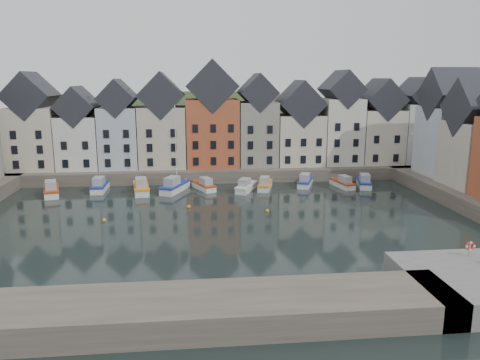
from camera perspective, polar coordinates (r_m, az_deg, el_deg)
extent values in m
plane|color=black|center=(54.46, -2.08, -5.58)|extent=(260.00, 260.00, 0.00)
cube|color=#4B423A|center=(83.29, -3.46, 1.40)|extent=(90.00, 16.00, 2.00)
cube|color=#4B423A|center=(34.28, -17.02, -15.56)|extent=(50.00, 6.00, 2.00)
ellipsoid|color=#223219|center=(113.23, -3.91, -5.58)|extent=(153.60, 70.40, 64.00)
sphere|color=black|center=(103.52, -11.83, 7.60)|extent=(5.77, 5.77, 5.77)
sphere|color=black|center=(116.27, 8.27, 7.93)|extent=(5.27, 5.27, 5.27)
sphere|color=black|center=(111.95, 12.57, 7.48)|extent=(5.07, 5.07, 5.07)
sphere|color=black|center=(108.72, 3.51, 7.58)|extent=(5.01, 5.01, 5.01)
sphere|color=black|center=(114.10, -23.49, 6.19)|extent=(3.94, 3.94, 3.94)
sphere|color=black|center=(116.69, 10.00, 7.86)|extent=(5.21, 5.21, 5.21)
sphere|color=black|center=(110.82, -3.12, 7.94)|extent=(5.45, 5.45, 5.45)
sphere|color=black|center=(108.58, 16.55, 6.77)|extent=(4.49, 4.49, 4.49)
cube|color=beige|center=(84.37, -23.73, 4.68)|extent=(7.67, 8.00, 10.07)
cube|color=#212229|center=(83.85, -24.14, 9.37)|extent=(7.67, 8.16, 7.67)
cube|color=silver|center=(82.52, -18.87, 4.39)|extent=(6.56, 8.00, 8.61)
cube|color=#212229|center=(81.98, -19.16, 8.50)|extent=(6.56, 8.16, 6.56)
cube|color=#B2BCC6|center=(81.21, -14.40, 5.05)|extent=(6.20, 8.00, 10.02)
cube|color=#212229|center=(80.69, -14.65, 9.66)|extent=(6.20, 8.16, 6.20)
cube|color=#BCB29F|center=(80.46, -9.37, 5.23)|extent=(7.70, 8.00, 10.08)
cube|color=#212229|center=(79.93, -9.55, 10.18)|extent=(7.70, 8.16, 7.70)
cube|color=#A94E30|center=(80.31, -3.41, 5.79)|extent=(8.69, 8.00, 11.28)
cube|color=#212229|center=(79.81, -3.48, 11.36)|extent=(8.69, 8.16, 8.69)
cube|color=gray|center=(81.03, 2.07, 5.69)|extent=(6.43, 8.00, 10.78)
cube|color=#212229|center=(80.53, 2.11, 10.63)|extent=(6.43, 8.16, 6.43)
cube|color=beige|center=(82.49, 7.11, 4.94)|extent=(7.88, 8.00, 8.56)
cube|color=#212229|center=(81.93, 7.23, 9.26)|extent=(7.88, 8.16, 7.88)
cube|color=silver|center=(84.27, 12.03, 5.85)|extent=(6.50, 8.00, 11.27)
cube|color=#212229|center=(83.80, 12.26, 10.77)|extent=(6.50, 8.16, 6.50)
cube|color=beige|center=(86.78, 16.44, 5.15)|extent=(7.23, 8.00, 9.32)
cube|color=#212229|center=(86.27, 16.70, 9.40)|extent=(7.23, 8.16, 7.23)
cube|color=silver|center=(89.54, 20.54, 5.40)|extent=(6.18, 8.00, 10.32)
cube|color=#212229|center=(89.07, 20.86, 9.67)|extent=(6.18, 8.16, 6.18)
cube|color=#B2BCC6|center=(79.12, 24.08, 4.32)|extent=(7.47, 8.00, 10.38)
cube|color=#212229|center=(78.58, 24.54, 9.50)|extent=(7.62, 8.00, 8.00)
cube|color=#BCB29F|center=(72.46, 27.13, 2.80)|extent=(8.14, 8.00, 8.89)
sphere|color=orange|center=(61.98, -6.27, -3.27)|extent=(0.50, 0.50, 0.50)
sphere|color=orange|center=(59.83, 3.35, -3.79)|extent=(0.50, 0.50, 0.50)
sphere|color=orange|center=(58.16, -16.23, -4.75)|extent=(0.50, 0.50, 0.50)
cube|color=silver|center=(73.80, -22.00, -1.40)|extent=(3.64, 6.69, 1.17)
cube|color=#A63817|center=(73.67, -22.04, -0.92)|extent=(3.78, 6.84, 0.27)
cube|color=#94979B|center=(72.59, -22.07, -0.59)|extent=(2.15, 2.88, 1.28)
cube|color=silver|center=(74.29, -16.66, -0.94)|extent=(1.88, 6.23, 1.14)
cube|color=navy|center=(74.15, -16.69, -0.47)|extent=(1.98, 6.35, 0.26)
cube|color=#94979B|center=(73.13, -16.85, -0.16)|extent=(1.46, 2.49, 1.24)
cube|color=silver|center=(71.39, -11.95, -1.19)|extent=(2.99, 6.95, 1.23)
cube|color=orange|center=(71.24, -11.98, -0.66)|extent=(3.13, 7.10, 0.28)
cube|color=#94979B|center=(70.11, -11.96, -0.30)|extent=(1.95, 2.89, 1.35)
cube|color=silver|center=(71.26, -7.91, -1.06)|extent=(4.48, 6.97, 1.23)
cube|color=navy|center=(71.10, -7.92, -0.53)|extent=(4.63, 7.14, 0.28)
cube|color=#94979B|center=(70.07, -8.29, -0.17)|extent=(2.49, 3.08, 1.34)
cylinder|color=silver|center=(70.68, -7.83, 4.05)|extent=(0.16, 0.16, 12.31)
cube|color=silver|center=(72.02, -4.46, -0.89)|extent=(3.71, 5.73, 1.01)
cube|color=#A63817|center=(71.90, -4.47, -0.46)|extent=(3.84, 5.87, 0.23)
cube|color=#94979B|center=(71.04, -4.19, -0.16)|extent=(2.06, 2.54, 1.11)
cube|color=silver|center=(70.90, 0.78, -1.06)|extent=(3.95, 5.93, 1.05)
cube|color=silver|center=(70.77, 0.78, -0.60)|extent=(4.09, 6.08, 0.24)
cube|color=#94979B|center=(69.85, 0.56, -0.29)|extent=(2.17, 2.64, 1.15)
cube|color=silver|center=(72.37, 3.06, -0.80)|extent=(3.11, 5.90, 1.04)
cube|color=orange|center=(72.25, 3.07, -0.36)|extent=(3.23, 6.03, 0.24)
cube|color=#94979B|center=(71.30, 3.00, -0.07)|extent=(1.86, 2.53, 1.13)
cube|color=silver|center=(75.06, 7.96, -0.42)|extent=(3.75, 6.07, 1.07)
cube|color=navy|center=(74.94, 7.97, 0.02)|extent=(3.88, 6.22, 0.24)
cube|color=#94979B|center=(73.97, 7.89, 0.32)|extent=(2.12, 2.67, 1.17)
cube|color=silver|center=(75.09, 12.34, -0.60)|extent=(2.61, 5.68, 1.00)
cube|color=#A63817|center=(74.97, 12.35, -0.19)|extent=(2.72, 5.81, 0.23)
cube|color=#94979B|center=(74.16, 12.68, 0.09)|extent=(1.65, 2.39, 1.10)
cube|color=silver|center=(76.33, 14.85, -0.49)|extent=(3.22, 6.26, 1.10)
cube|color=navy|center=(76.21, 14.87, -0.05)|extent=(3.35, 6.40, 0.25)
cube|color=#94979B|center=(75.21, 14.97, 0.25)|extent=(1.95, 2.67, 1.20)
cube|color=gray|center=(44.32, 26.18, -7.65)|extent=(0.10, 0.10, 1.10)
torus|color=red|center=(44.17, 26.26, -7.24)|extent=(0.80, 0.14, 0.80)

